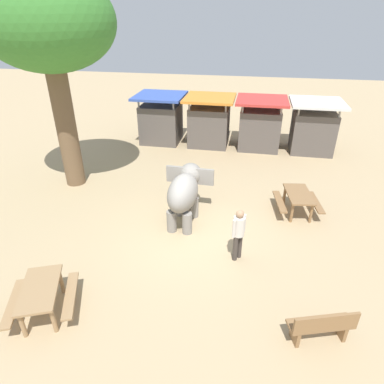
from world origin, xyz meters
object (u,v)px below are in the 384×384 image
Objects in this scene: person_handler at (239,231)px; market_stall_white at (313,129)px; shade_tree_main at (47,26)px; picnic_table_far at (298,198)px; wooden_bench at (322,326)px; market_stall_orange at (209,124)px; market_stall_blue at (161,121)px; picnic_table_near at (41,294)px; market_stall_red at (260,126)px; elephant at (185,191)px.

market_stall_white is (3.09, 9.14, 0.19)m from person_handler.
person_handler is 0.21× the size of shade_tree_main.
market_stall_white is at bearing 160.91° from picnic_table_far.
shade_tree_main reaches higher than wooden_bench.
picnic_table_far is 7.47m from market_stall_orange.
person_handler is at bearing -76.98° from market_stall_orange.
market_stall_blue is at bearing -24.66° from person_handler.
wooden_bench is 0.86× the size of picnic_table_far.
picnic_table_far is 0.67× the size of market_stall_white.
market_stall_orange reaches higher than picnic_table_near.
picnic_table_near is 0.77× the size of market_stall_blue.
market_stall_white reaches higher than person_handler.
market_stall_white is at bearing 66.39° from wooden_bench.
shade_tree_main reaches higher than market_stall_blue.
shade_tree_main is at bearing 10.38° from person_handler.
market_stall_red is (-1.44, 11.58, 0.67)m from wooden_bench.
market_stall_white is (5.20, 0.00, 0.00)m from market_stall_orange.
market_stall_white is (7.80, 0.00, 0.00)m from market_stall_blue.
wooden_bench is 11.65m from market_stall_white.
shade_tree_main reaches higher than picnic_table_near.
market_stall_white is at bearing -70.58° from person_handler.
wooden_bench is at bearing 71.38° from picnic_table_near.
market_stall_red is at bearing -15.68° from elephant.
picnic_table_near is 0.77× the size of market_stall_white.
elephant is 0.98× the size of market_stall_white.
market_stall_blue is at bearing 180.00° from market_stall_orange.
shade_tree_main reaches higher than market_stall_red.
market_stall_white is at bearing 0.00° from market_stall_blue.
market_stall_blue is (-0.40, 11.96, 0.55)m from picnic_table_near.
elephant is 3.98m from picnic_table_far.
market_stall_orange is (-4.04, 11.58, 0.67)m from wooden_bench.
market_stall_orange is at bearing -155.80° from picnic_table_far.
market_stall_blue is 1.00× the size of market_stall_red.
person_handler is 10.29m from market_stall_blue.
market_stall_orange is at bearing 3.84° from elephant.
elephant is 7.18m from shade_tree_main.
shade_tree_main is at bearing -111.70° from market_stall_blue.
market_stall_red is 2.60m from market_stall_white.
wooden_bench is 0.75× the size of picnic_table_near.
shade_tree_main reaches higher than market_stall_orange.
market_stall_red is (7.40, 5.52, -4.72)m from shade_tree_main.
market_stall_blue is at bearing 68.30° from shade_tree_main.
wooden_bench is at bearing 166.46° from person_handler.
picnic_table_far is (6.22, 5.69, 0.00)m from picnic_table_near.
market_stall_orange reaches higher than elephant.
person_handler is 0.64× the size of market_stall_orange.
market_stall_white is (7.40, 11.96, 0.55)m from picnic_table_near.
market_stall_blue is at bearing 180.00° from market_stall_red.
market_stall_red is (4.80, 11.96, 0.55)m from picnic_table_near.
elephant is at bearing -107.72° from market_stall_red.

